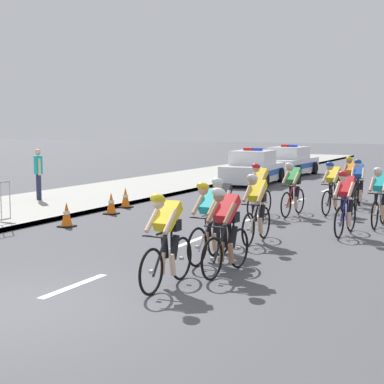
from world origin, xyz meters
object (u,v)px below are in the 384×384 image
at_px(cyclist_twelfth, 351,178).
at_px(traffic_cone_far, 111,204).
at_px(cyclist_third, 210,220).
at_px(cyclist_tenth, 333,187).
at_px(police_car_second, 290,162).
at_px(traffic_cone_near, 67,215).
at_px(cyclist_second, 226,229).
at_px(cyclist_fifth, 256,207).
at_px(cyclist_sixth, 346,202).
at_px(cyclist_eighth, 379,196).
at_px(cyclist_eleventh, 358,183).
at_px(traffic_cone_mid, 125,198).
at_px(police_car_nearest, 253,169).
at_px(spectator_middle, 38,171).
at_px(cyclist_seventh, 259,189).
at_px(cyclist_ninth, 293,188).
at_px(cyclist_lead, 166,239).
at_px(cyclist_fourth, 221,213).

height_order(cyclist_twelfth, traffic_cone_far, cyclist_twelfth).
distance_m(cyclist_third, cyclist_tenth, 7.17).
height_order(police_car_second, traffic_cone_near, police_car_second).
relative_size(cyclist_second, cyclist_fifth, 1.00).
xyz_separation_m(cyclist_sixth, cyclist_eighth, (0.50, 1.55, 0.00)).
height_order(cyclist_eighth, traffic_cone_far, cyclist_eighth).
bearing_deg(cyclist_fifth, cyclist_eleventh, 83.00).
bearing_deg(cyclist_twelfth, cyclist_eighth, -70.08).
xyz_separation_m(cyclist_sixth, traffic_cone_mid, (-7.15, 1.52, -0.48)).
bearing_deg(police_car_nearest, cyclist_sixth, -58.59).
height_order(cyclist_third, traffic_cone_near, cyclist_third).
relative_size(cyclist_fifth, spectator_middle, 1.03).
bearing_deg(spectator_middle, traffic_cone_mid, 7.23).
distance_m(cyclist_seventh, traffic_cone_far, 4.28).
height_order(cyclist_fifth, traffic_cone_mid, cyclist_fifth).
xyz_separation_m(cyclist_eleventh, traffic_cone_near, (-5.80, -7.02, -0.48)).
relative_size(police_car_second, traffic_cone_far, 6.95).
xyz_separation_m(cyclist_third, cyclist_ninth, (-0.36, 6.25, 0.00)).
xyz_separation_m(cyclist_tenth, police_car_second, (-5.22, 12.23, -0.11)).
relative_size(cyclist_eighth, cyclist_ninth, 1.00).
distance_m(cyclist_seventh, cyclist_twelfth, 5.07).
height_order(cyclist_eighth, police_car_second, police_car_second).
bearing_deg(cyclist_ninth, cyclist_eighth, -17.65).
height_order(cyclist_lead, cyclist_ninth, same).
bearing_deg(cyclist_tenth, police_car_nearest, 126.31).
bearing_deg(cyclist_tenth, cyclist_fourth, -96.78).
height_order(cyclist_eighth, police_car_nearest, police_car_nearest).
height_order(traffic_cone_mid, spectator_middle, spectator_middle).
distance_m(cyclist_second, traffic_cone_mid, 8.71).
relative_size(cyclist_third, cyclist_seventh, 1.00).
relative_size(cyclist_sixth, cyclist_seventh, 1.00).
distance_m(cyclist_fourth, cyclist_seventh, 4.63).
distance_m(cyclist_eleventh, traffic_cone_near, 9.11).
bearing_deg(cyclist_third, cyclist_fourth, 100.98).
distance_m(cyclist_lead, spectator_middle, 11.23).
bearing_deg(traffic_cone_mid, cyclist_eighth, 0.22).
bearing_deg(traffic_cone_far, police_car_nearest, 87.54).
relative_size(cyclist_seventh, spectator_middle, 1.03).
relative_size(cyclist_third, spectator_middle, 1.03).
xyz_separation_m(police_car_nearest, traffic_cone_near, (-0.19, -12.46, -0.37)).
xyz_separation_m(cyclist_third, traffic_cone_mid, (-5.49, 5.42, -0.48)).
relative_size(cyclist_sixth, police_car_second, 0.39).
xyz_separation_m(cyclist_eighth, police_car_second, (-6.83, 13.93, -0.11)).
relative_size(cyclist_second, cyclist_eleventh, 1.00).
bearing_deg(traffic_cone_near, cyclist_fifth, 3.75).
bearing_deg(traffic_cone_mid, cyclist_tenth, 16.00).
relative_size(cyclist_fifth, cyclist_eighth, 1.00).
distance_m(cyclist_fifth, cyclist_tenth, 5.06).
xyz_separation_m(cyclist_fourth, traffic_cone_near, (-4.67, 0.84, -0.48)).
height_order(cyclist_second, cyclist_eleventh, same).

